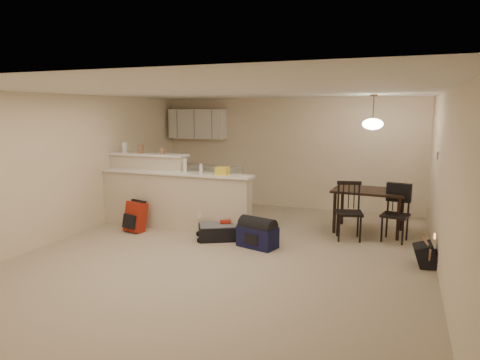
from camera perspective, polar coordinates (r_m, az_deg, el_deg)
The scene contains 20 objects.
room at distance 6.55m, azimuth -1.37°, elevation 0.76°, with size 7.00×7.02×2.50m.
breakfast_bar at distance 8.31m, azimuth -10.04°, elevation -2.06°, with size 3.08×0.58×1.39m.
upper_cabinets at distance 10.42m, azimuth -5.69°, elevation 7.45°, with size 1.40×0.34×0.70m, color white.
kitchen_counter at distance 10.36m, azimuth -4.90°, elevation -0.61°, with size 1.80×0.60×0.90m, color white.
thermostat at distance 7.60m, azimuth 24.82°, elevation 2.98°, with size 0.02×0.12×0.12m, color beige.
jar at distance 8.84m, azimuth -15.14°, elevation 4.20°, with size 0.10×0.10×0.20m, color silver.
cereal_box at distance 8.62m, azimuth -13.10°, elevation 4.03°, with size 0.10×0.07×0.16m, color #926C4B.
small_box at distance 8.36m, azimuth -10.31°, elevation 3.83°, with size 0.08×0.06×0.12m, color #926C4B.
bottle_a at distance 7.90m, azimuth -7.36°, elevation 1.92°, with size 0.07×0.07×0.26m, color silver.
bottle_b at distance 7.76m, azimuth -5.24°, elevation 1.52°, with size 0.06×0.06×0.18m, color silver.
bag_lump at distance 7.58m, azimuth -2.37°, elevation 1.22°, with size 0.22×0.18×0.14m, color #926C4B.
dining_table at distance 8.16m, azimuth 16.84°, elevation -1.90°, with size 1.32×0.93×0.79m.
pendant_lamp at distance 8.02m, azimuth 17.27°, elevation 7.21°, with size 0.36×0.36×0.62m.
dining_chair_near at distance 7.62m, azimuth 14.36°, elevation -4.07°, with size 0.44×0.42×1.00m, color black, non-canonical shape.
dining_chair_far at distance 7.75m, azimuth 20.00°, elevation -4.25°, with size 0.42×0.40×0.97m, color black, non-canonical shape.
suitcase at distance 7.51m, azimuth -2.69°, elevation -6.95°, with size 0.73×0.47×0.25m, color black.
red_backpack at distance 8.17m, azimuth -13.74°, elevation -4.78°, with size 0.37×0.23×0.55m, color #A32312.
navy_duffel at distance 7.07m, azimuth 2.36°, elevation -7.58°, with size 0.63×0.34×0.34m, color #12143B.
black_daypack at distance 6.78m, azimuth 23.48°, elevation -9.19°, with size 0.36×0.26×0.32m, color black.
cardboard_sheet at distance 6.83m, azimuth 23.48°, elevation -8.88°, with size 0.48×0.02×0.36m, color #926C4B.
Camera 1 is at (2.46, -6.00, 2.21)m, focal length 32.00 mm.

